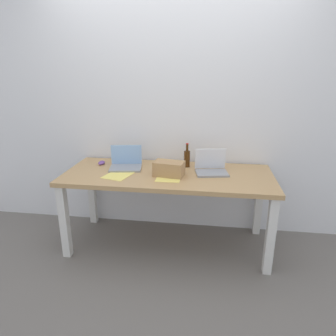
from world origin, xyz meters
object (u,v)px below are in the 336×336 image
at_px(laptop_right, 211,168).
at_px(cardboard_box, 169,169).
at_px(beer_bottle, 187,158).
at_px(computer_mouse, 102,163).
at_px(laptop_left, 126,164).
at_px(desk, 168,182).

bearing_deg(laptop_right, cardboard_box, -160.68).
relative_size(beer_bottle, computer_mouse, 2.36).
relative_size(laptop_left, computer_mouse, 3.31).
distance_m(beer_bottle, computer_mouse, 0.86).
distance_m(laptop_left, cardboard_box, 0.47).
distance_m(laptop_left, beer_bottle, 0.60).
distance_m(beer_bottle, cardboard_box, 0.31).
bearing_deg(cardboard_box, laptop_right, 19.32).
xyz_separation_m(desk, computer_mouse, (-0.70, 0.17, 0.11)).
bearing_deg(desk, computer_mouse, 166.09).
height_order(desk, cardboard_box, cardboard_box).
distance_m(desk, laptop_left, 0.46).
distance_m(laptop_right, cardboard_box, 0.40).
xyz_separation_m(beer_bottle, cardboard_box, (-0.14, -0.28, -0.02)).
height_order(desk, computer_mouse, computer_mouse).
bearing_deg(laptop_right, beer_bottle, 148.35).
xyz_separation_m(desk, beer_bottle, (0.16, 0.21, 0.18)).
relative_size(laptop_right, cardboard_box, 1.21).
bearing_deg(desk, beer_bottle, 54.00).
height_order(laptop_right, computer_mouse, laptop_right).
bearing_deg(laptop_right, desk, -170.03).
distance_m(desk, beer_bottle, 0.32).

